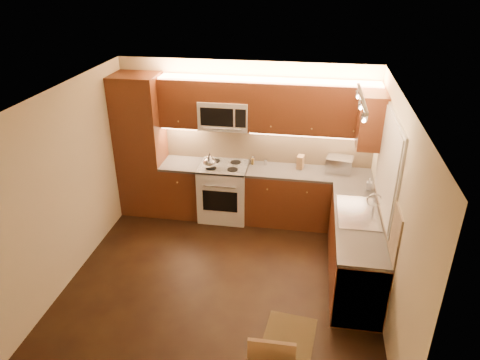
% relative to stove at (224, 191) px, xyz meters
% --- Properties ---
extents(floor, '(4.00, 4.00, 0.01)m').
position_rel_stove_xyz_m(floor, '(0.30, -1.68, -0.46)').
color(floor, black).
rests_on(floor, ground).
extents(ceiling, '(4.00, 4.00, 0.01)m').
position_rel_stove_xyz_m(ceiling, '(0.30, -1.68, 2.04)').
color(ceiling, beige).
rests_on(ceiling, ground).
extents(wall_back, '(4.00, 0.01, 2.50)m').
position_rel_stove_xyz_m(wall_back, '(0.30, 0.32, 0.79)').
color(wall_back, '#C8B992').
rests_on(wall_back, ground).
extents(wall_front, '(4.00, 0.01, 2.50)m').
position_rel_stove_xyz_m(wall_front, '(0.30, -3.67, 0.79)').
color(wall_front, '#C8B992').
rests_on(wall_front, ground).
extents(wall_left, '(0.01, 4.00, 2.50)m').
position_rel_stove_xyz_m(wall_left, '(-1.70, -1.68, 0.79)').
color(wall_left, '#C8B992').
rests_on(wall_left, ground).
extents(wall_right, '(0.01, 4.00, 2.50)m').
position_rel_stove_xyz_m(wall_right, '(2.30, -1.68, 0.79)').
color(wall_right, '#C8B992').
rests_on(wall_right, ground).
extents(pantry, '(0.70, 0.60, 2.30)m').
position_rel_stove_xyz_m(pantry, '(-1.35, 0.02, 0.69)').
color(pantry, '#4C2A10').
rests_on(pantry, floor).
extents(base_cab_back_left, '(0.62, 0.60, 0.86)m').
position_rel_stove_xyz_m(base_cab_back_left, '(-0.69, 0.02, -0.03)').
color(base_cab_back_left, '#4C2A10').
rests_on(base_cab_back_left, floor).
extents(counter_back_left, '(0.62, 0.60, 0.04)m').
position_rel_stove_xyz_m(counter_back_left, '(-0.69, 0.02, 0.42)').
color(counter_back_left, '#393633').
rests_on(counter_back_left, base_cab_back_left).
extents(base_cab_back_right, '(1.92, 0.60, 0.86)m').
position_rel_stove_xyz_m(base_cab_back_right, '(1.34, 0.02, -0.03)').
color(base_cab_back_right, '#4C2A10').
rests_on(base_cab_back_right, floor).
extents(counter_back_right, '(1.92, 0.60, 0.04)m').
position_rel_stove_xyz_m(counter_back_right, '(1.34, 0.02, 0.42)').
color(counter_back_right, '#393633').
rests_on(counter_back_right, base_cab_back_right).
extents(base_cab_right, '(0.60, 2.00, 0.86)m').
position_rel_stove_xyz_m(base_cab_right, '(2.00, -1.28, -0.03)').
color(base_cab_right, '#4C2A10').
rests_on(base_cab_right, floor).
extents(counter_right, '(0.60, 2.00, 0.04)m').
position_rel_stove_xyz_m(counter_right, '(2.00, -1.28, 0.42)').
color(counter_right, '#393633').
rests_on(counter_right, base_cab_right).
extents(dishwasher, '(0.58, 0.60, 0.84)m').
position_rel_stove_xyz_m(dishwasher, '(2.00, -1.98, -0.03)').
color(dishwasher, silver).
rests_on(dishwasher, floor).
extents(backsplash_back, '(3.30, 0.02, 0.60)m').
position_rel_stove_xyz_m(backsplash_back, '(0.65, 0.31, 0.74)').
color(backsplash_back, tan).
rests_on(backsplash_back, wall_back).
extents(backsplash_right, '(0.02, 2.00, 0.60)m').
position_rel_stove_xyz_m(backsplash_right, '(2.29, -1.28, 0.74)').
color(backsplash_right, tan).
rests_on(backsplash_right, wall_right).
extents(upper_cab_back_left, '(0.62, 0.35, 0.75)m').
position_rel_stove_xyz_m(upper_cab_back_left, '(-0.69, 0.15, 1.42)').
color(upper_cab_back_left, '#4C2A10').
rests_on(upper_cab_back_left, wall_back).
extents(upper_cab_back_right, '(1.92, 0.35, 0.75)m').
position_rel_stove_xyz_m(upper_cab_back_right, '(1.34, 0.15, 1.42)').
color(upper_cab_back_right, '#4C2A10').
rests_on(upper_cab_back_right, wall_back).
extents(upper_cab_bridge, '(0.76, 0.35, 0.31)m').
position_rel_stove_xyz_m(upper_cab_bridge, '(0.00, 0.15, 1.63)').
color(upper_cab_bridge, '#4C2A10').
rests_on(upper_cab_bridge, wall_back).
extents(upper_cab_right_corner, '(0.35, 0.50, 0.75)m').
position_rel_stove_xyz_m(upper_cab_right_corner, '(2.12, -0.28, 1.42)').
color(upper_cab_right_corner, '#4C2A10').
rests_on(upper_cab_right_corner, wall_right).
extents(stove, '(0.76, 0.65, 0.92)m').
position_rel_stove_xyz_m(stove, '(0.00, 0.00, 0.00)').
color(stove, silver).
rests_on(stove, floor).
extents(microwave, '(0.76, 0.38, 0.44)m').
position_rel_stove_xyz_m(microwave, '(0.00, 0.14, 1.26)').
color(microwave, silver).
rests_on(microwave, wall_back).
extents(window_frame, '(0.03, 1.44, 1.24)m').
position_rel_stove_xyz_m(window_frame, '(2.29, -1.12, 1.14)').
color(window_frame, silver).
rests_on(window_frame, wall_right).
extents(window_blinds, '(0.02, 1.36, 1.16)m').
position_rel_stove_xyz_m(window_blinds, '(2.27, -1.12, 1.14)').
color(window_blinds, silver).
rests_on(window_blinds, wall_right).
extents(sink, '(0.52, 0.86, 0.15)m').
position_rel_stove_xyz_m(sink, '(2.00, -1.12, 0.52)').
color(sink, silver).
rests_on(sink, counter_right).
extents(faucet, '(0.20, 0.04, 0.30)m').
position_rel_stove_xyz_m(faucet, '(2.18, -1.12, 0.59)').
color(faucet, silver).
rests_on(faucet, counter_right).
extents(track_light_bar, '(0.04, 1.20, 0.03)m').
position_rel_stove_xyz_m(track_light_bar, '(1.85, -1.27, 2.00)').
color(track_light_bar, silver).
rests_on(track_light_bar, ceiling).
extents(kettle, '(0.23, 0.23, 0.24)m').
position_rel_stove_xyz_m(kettle, '(-0.20, -0.13, 0.58)').
color(kettle, silver).
rests_on(kettle, stove).
extents(toaster_oven, '(0.43, 0.35, 0.23)m').
position_rel_stove_xyz_m(toaster_oven, '(1.79, 0.12, 0.56)').
color(toaster_oven, silver).
rests_on(toaster_oven, counter_back_right).
extents(knife_block, '(0.12, 0.17, 0.21)m').
position_rel_stove_xyz_m(knife_block, '(1.20, 0.14, 0.54)').
color(knife_block, '#986F44').
rests_on(knife_block, counter_back_right).
extents(spice_jar_a, '(0.04, 0.04, 0.10)m').
position_rel_stove_xyz_m(spice_jar_a, '(0.44, 0.26, 0.49)').
color(spice_jar_a, silver).
rests_on(spice_jar_a, counter_back_right).
extents(spice_jar_b, '(0.05, 0.05, 0.10)m').
position_rel_stove_xyz_m(spice_jar_b, '(0.44, 0.16, 0.49)').
color(spice_jar_b, brown).
rests_on(spice_jar_b, counter_back_right).
extents(spice_jar_c, '(0.05, 0.05, 0.10)m').
position_rel_stove_xyz_m(spice_jar_c, '(0.64, 0.17, 0.49)').
color(spice_jar_c, silver).
rests_on(spice_jar_c, counter_back_right).
extents(spice_jar_d, '(0.05, 0.05, 0.09)m').
position_rel_stove_xyz_m(spice_jar_d, '(0.44, 0.19, 0.48)').
color(spice_jar_d, brown).
rests_on(spice_jar_d, counter_back_right).
extents(soap_bottle, '(0.09, 0.09, 0.17)m').
position_rel_stove_xyz_m(soap_bottle, '(2.19, -0.42, 0.53)').
color(soap_bottle, '#B2B3B7').
rests_on(soap_bottle, counter_right).
extents(rug, '(0.65, 0.89, 0.01)m').
position_rel_stove_xyz_m(rug, '(1.24, -2.58, -0.45)').
color(rug, black).
rests_on(rug, floor).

